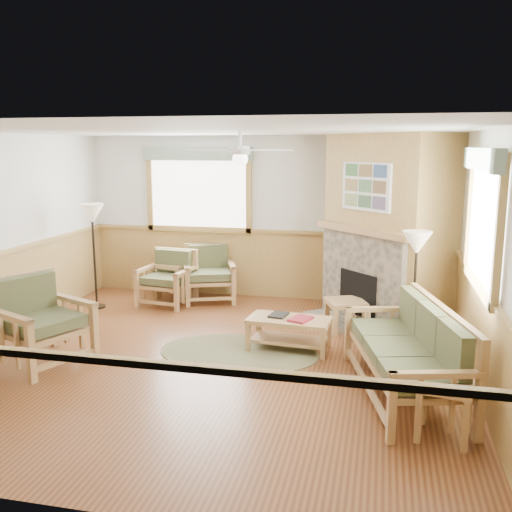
% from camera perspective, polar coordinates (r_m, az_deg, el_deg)
% --- Properties ---
extents(floor, '(6.00, 6.00, 0.01)m').
position_cam_1_polar(floor, '(7.02, -4.51, -10.23)').
color(floor, brown).
rests_on(floor, ground).
extents(ceiling, '(6.00, 6.00, 0.01)m').
position_cam_1_polar(ceiling, '(6.55, -4.87, 12.42)').
color(ceiling, white).
rests_on(ceiling, floor).
extents(wall_back, '(6.00, 0.02, 2.70)m').
position_cam_1_polar(wall_back, '(9.53, 0.68, 3.85)').
color(wall_back, silver).
rests_on(wall_back, floor).
extents(wall_front, '(6.00, 0.02, 2.70)m').
position_cam_1_polar(wall_front, '(3.97, -17.70, -6.85)').
color(wall_front, silver).
rests_on(wall_front, floor).
extents(wall_right, '(0.02, 6.00, 2.70)m').
position_cam_1_polar(wall_right, '(6.44, 21.71, -0.37)').
color(wall_right, silver).
rests_on(wall_right, floor).
extents(wainscot, '(6.00, 6.00, 1.10)m').
position_cam_1_polar(wainscot, '(6.84, -4.58, -5.89)').
color(wainscot, '#A78344').
rests_on(wainscot, floor).
extents(fireplace, '(3.11, 3.11, 2.70)m').
position_cam_1_polar(fireplace, '(8.38, 13.15, 2.59)').
color(fireplace, '#A78344').
rests_on(fireplace, floor).
extents(window_back, '(1.90, 0.16, 1.50)m').
position_cam_1_polar(window_back, '(9.70, -5.84, 10.91)').
color(window_back, white).
rests_on(window_back, wall_back).
extents(window_right, '(0.16, 1.90, 1.50)m').
position_cam_1_polar(window_right, '(6.13, 22.41, 10.16)').
color(window_right, white).
rests_on(window_right, wall_right).
extents(ceiling_fan, '(1.59, 1.59, 0.36)m').
position_cam_1_polar(ceiling_fan, '(6.76, -1.60, 12.07)').
color(ceiling_fan, white).
rests_on(ceiling_fan, ceiling).
extents(sofa, '(2.18, 1.32, 0.94)m').
position_cam_1_polar(sofa, '(6.09, 14.57, -9.18)').
color(sofa, '#AA814F').
rests_on(sofa, floor).
extents(armchair_back_left, '(0.85, 0.85, 0.86)m').
position_cam_1_polar(armchair_back_left, '(9.30, -8.92, -2.21)').
color(armchair_back_left, '#AA814F').
rests_on(armchair_back_left, floor).
extents(armchair_back_right, '(1.04, 1.04, 0.90)m').
position_cam_1_polar(armchair_back_right, '(9.45, -4.69, -1.77)').
color(armchair_back_right, '#AA814F').
rests_on(armchair_back_right, floor).
extents(armchair_left, '(1.21, 1.21, 1.03)m').
position_cam_1_polar(armchair_left, '(7.16, -20.62, -6.12)').
color(armchair_left, '#AA814F').
rests_on(armchair_left, floor).
extents(coffee_table, '(1.06, 0.60, 0.41)m').
position_cam_1_polar(coffee_table, '(7.24, 3.34, -7.78)').
color(coffee_table, '#AA814F').
rests_on(coffee_table, floor).
extents(end_table_chairs, '(0.67, 0.65, 0.61)m').
position_cam_1_polar(end_table_chairs, '(9.68, -8.10, -2.44)').
color(end_table_chairs, '#AA814F').
rests_on(end_table_chairs, floor).
extents(end_table_sofa, '(0.53, 0.52, 0.51)m').
position_cam_1_polar(end_table_sofa, '(5.42, 18.28, -14.41)').
color(end_table_sofa, '#AA814F').
rests_on(end_table_sofa, floor).
extents(footstool, '(0.65, 0.65, 0.44)m').
position_cam_1_polar(footstool, '(8.03, 8.93, -5.90)').
color(footstool, '#AA814F').
rests_on(footstool, floor).
extents(braided_rug, '(2.23, 2.23, 0.01)m').
position_cam_1_polar(braided_rug, '(7.18, -1.75, -9.61)').
color(braided_rug, brown).
rests_on(braided_rug, floor).
extents(floor_lamp_left, '(0.47, 0.47, 1.66)m').
position_cam_1_polar(floor_lamp_left, '(9.27, -15.87, -0.02)').
color(floor_lamp_left, black).
rests_on(floor_lamp_left, floor).
extents(floor_lamp_right, '(0.44, 0.44, 1.54)m').
position_cam_1_polar(floor_lamp_right, '(7.17, 15.54, -3.65)').
color(floor_lamp_right, black).
rests_on(floor_lamp_right, floor).
extents(book_red, '(0.31, 0.36, 0.03)m').
position_cam_1_polar(book_red, '(7.10, 4.50, -6.19)').
color(book_red, maroon).
rests_on(book_red, coffee_table).
extents(book_dark, '(0.25, 0.30, 0.03)m').
position_cam_1_polar(book_dark, '(7.26, 2.28, -5.81)').
color(book_dark, black).
rests_on(book_dark, coffee_table).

